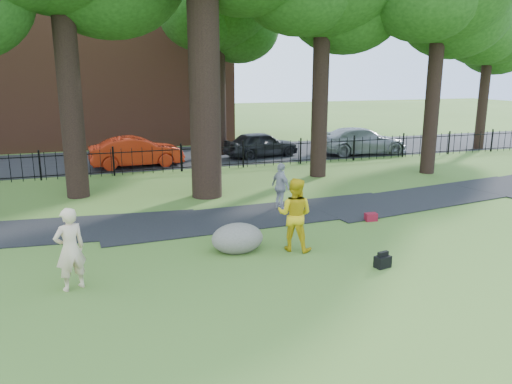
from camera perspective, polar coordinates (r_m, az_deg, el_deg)
name	(u,v)px	position (r m, az deg, el deg)	size (l,w,h in m)	color
ground	(276,263)	(12.16, 2.28, -8.09)	(120.00, 120.00, 0.00)	#456B25
footpath	(261,216)	(15.95, 0.53, -2.75)	(36.00, 2.60, 0.03)	black
street	(167,158)	(27.21, -10.09, 3.89)	(80.00, 7.00, 0.02)	black
iron_fence	(181,159)	(23.22, -8.55, 3.81)	(44.00, 0.04, 1.20)	black
brick_building	(79,47)	(34.55, -19.56, 15.36)	(18.00, 8.00, 12.00)	brown
woman	(70,249)	(11.15, -20.49, -6.13)	(0.65, 0.43, 1.79)	beige
man	(295,214)	(12.76, 4.44, -2.58)	(0.92, 0.72, 1.89)	gold
pedestrian	(281,187)	(16.50, 2.86, 0.62)	(0.93, 0.39, 1.58)	#A2A2A6
boulder	(237,236)	(12.81, -2.15, -5.08)	(1.34, 1.01, 0.79)	slate
backpack	(383,262)	(12.21, 14.27, -7.73)	(0.37, 0.23, 0.28)	black
red_bag	(371,217)	(15.80, 13.00, -2.81)	(0.36, 0.23, 0.25)	maroon
red_sedan	(137,152)	(24.78, -13.49, 4.48)	(1.53, 4.39, 1.45)	#B6250E
grey_car	(261,144)	(26.95, 0.60, 5.49)	(1.62, 4.04, 1.38)	black
silver_car	(362,141)	(28.47, 11.99, 5.73)	(2.06, 5.06, 1.47)	gray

